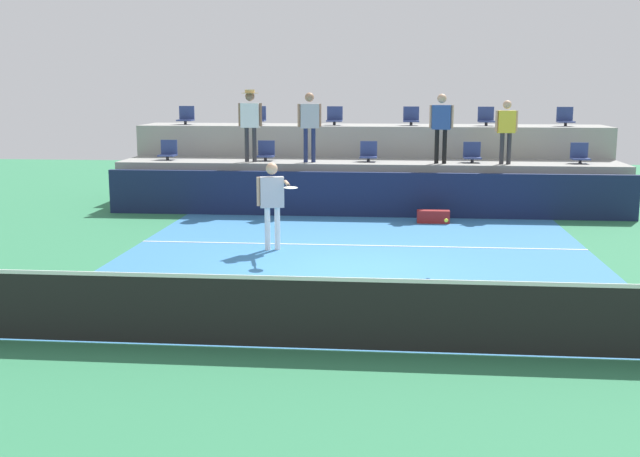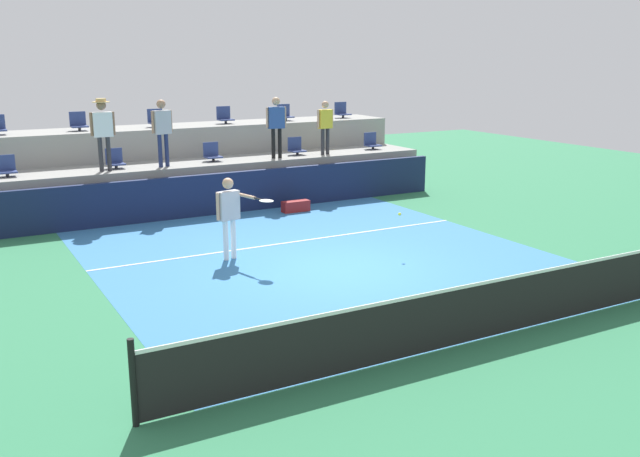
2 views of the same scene
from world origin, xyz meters
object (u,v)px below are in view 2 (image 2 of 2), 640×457
at_px(spectator_with_hat, 103,126).
at_px(stadium_chair_lower_far_right, 372,142).
at_px(stadium_chair_upper_left, 79,123).
at_px(stadium_chair_upper_mid_left, 156,119).
at_px(stadium_chair_lower_left, 115,160).
at_px(stadium_chair_upper_far_right, 342,111).
at_px(stadium_chair_lower_right, 296,147).
at_px(stadium_chair_lower_far_left, 6,168).
at_px(spectator_in_grey, 162,126).
at_px(stadium_chair_lower_center, 212,153).
at_px(spectator_leaning_on_rail, 276,121).
at_px(stadium_chair_upper_mid_right, 225,116).
at_px(tennis_ball, 400,214).
at_px(tennis_player, 230,210).
at_px(spectator_in_white, 325,123).
at_px(stadium_chair_upper_right, 285,114).
at_px(equipment_bag, 296,206).

bearing_deg(spectator_with_hat, stadium_chair_lower_far_right, 2.62).
relative_size(stadium_chair_lower_far_right, stadium_chair_upper_left, 1.00).
height_order(stadium_chair_lower_far_right, stadium_chair_upper_mid_left, stadium_chair_upper_mid_left).
bearing_deg(stadium_chair_lower_left, stadium_chair_upper_far_right, 12.67).
height_order(stadium_chair_lower_right, stadium_chair_upper_far_right, stadium_chair_upper_far_right).
bearing_deg(spectator_with_hat, stadium_chair_upper_far_right, 14.67).
bearing_deg(stadium_chair_lower_far_left, spectator_in_grey, -5.73).
height_order(stadium_chair_lower_center, spectator_leaning_on_rail, spectator_leaning_on_rail).
xyz_separation_m(stadium_chair_upper_mid_right, tennis_ball, (0.47, -8.64, -1.43)).
xyz_separation_m(tennis_player, spectator_in_grey, (0.17, 5.06, 1.27)).
distance_m(stadium_chair_lower_left, spectator_in_white, 6.18).
bearing_deg(stadium_chair_upper_far_right, tennis_ball, -113.31).
bearing_deg(stadium_chair_lower_far_left, stadium_chair_lower_far_right, 0.00).
bearing_deg(stadium_chair_lower_right, tennis_ball, -98.86).
distance_m(spectator_in_grey, tennis_ball, 7.30).
height_order(stadium_chair_upper_mid_right, stadium_chair_upper_right, same).
bearing_deg(stadium_chair_upper_right, stadium_chair_upper_mid_right, 180.00).
height_order(stadium_chair_upper_mid_left, stadium_chair_upper_right, same).
distance_m(spectator_leaning_on_rail, tennis_ball, 6.62).
relative_size(spectator_in_grey, tennis_ball, 26.02).
xyz_separation_m(spectator_with_hat, equipment_bag, (4.64, -1.61, -2.25)).
bearing_deg(stadium_chair_upper_right, stadium_chair_lower_right, -106.16).
bearing_deg(stadium_chair_upper_mid_right, stadium_chair_lower_far_right, -23.06).
relative_size(stadium_chair_upper_left, spectator_leaning_on_rail, 0.30).
distance_m(spectator_in_white, tennis_ball, 6.84).
xyz_separation_m(stadium_chair_upper_mid_right, spectator_in_grey, (-2.62, -2.18, 0.01)).
distance_m(stadium_chair_upper_right, tennis_ball, 8.90).
xyz_separation_m(stadium_chair_lower_far_right, stadium_chair_upper_mid_left, (-6.37, 1.80, 0.85)).
relative_size(stadium_chair_upper_mid_right, equipment_bag, 0.68).
xyz_separation_m(stadium_chair_lower_far_right, stadium_chair_upper_mid_right, (-4.23, 1.80, 0.85)).
distance_m(stadium_chair_lower_left, stadium_chair_upper_far_right, 8.25).
xyz_separation_m(stadium_chair_upper_left, stadium_chair_upper_mid_left, (2.19, 0.00, 0.00)).
xyz_separation_m(stadium_chair_lower_far_right, stadium_chair_upper_left, (-8.56, 1.80, 0.85)).
relative_size(stadium_chair_lower_left, spectator_in_grey, 0.29).
bearing_deg(stadium_chair_lower_far_left, tennis_player, -56.09).
height_order(stadium_chair_lower_far_left, tennis_player, stadium_chair_lower_far_left).
bearing_deg(stadium_chair_lower_right, stadium_chair_upper_far_right, 34.10).
height_order(stadium_chair_lower_far_left, stadium_chair_upper_mid_left, stadium_chair_upper_mid_left).
bearing_deg(spectator_leaning_on_rail, spectator_with_hat, 180.00).
xyz_separation_m(stadium_chair_lower_far_right, stadium_chair_upper_far_right, (-0.03, 1.80, 0.85)).
distance_m(stadium_chair_lower_right, spectator_in_grey, 4.26).
relative_size(stadium_chair_upper_left, tennis_ball, 7.65).
bearing_deg(stadium_chair_lower_right, tennis_player, -128.47).
height_order(stadium_chair_lower_far_right, stadium_chair_upper_mid_right, stadium_chair_upper_mid_right).
xyz_separation_m(stadium_chair_upper_far_right, tennis_player, (-6.98, -7.24, -1.26)).
bearing_deg(equipment_bag, stadium_chair_upper_right, 67.53).
bearing_deg(tennis_ball, stadium_chair_lower_left, 122.04).
xyz_separation_m(stadium_chair_lower_left, stadium_chair_upper_left, (-0.52, 1.80, 0.85)).
bearing_deg(spectator_in_white, stadium_chair_lower_right, 153.83).
relative_size(stadium_chair_upper_mid_left, tennis_player, 0.30).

